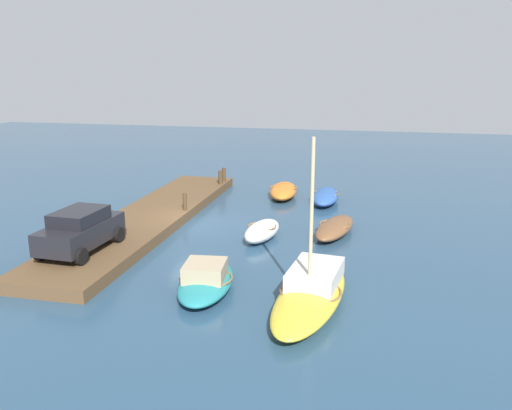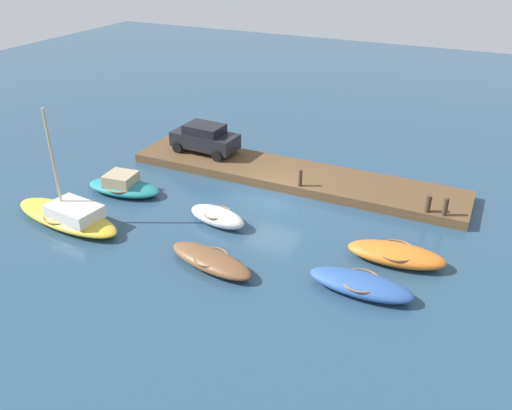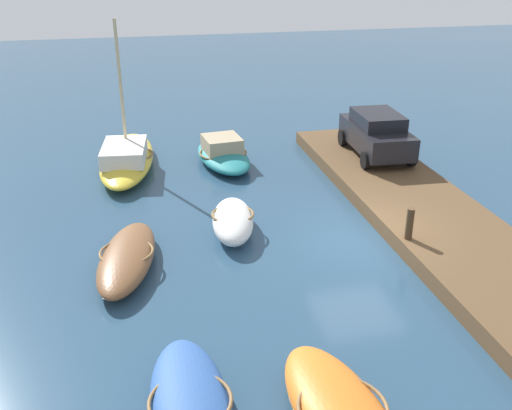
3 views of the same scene
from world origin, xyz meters
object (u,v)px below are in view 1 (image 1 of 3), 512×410
object	(u,v)px
sailboat_yellow	(311,291)
parked_car	(80,230)
mooring_post_west	(224,175)
motorboat_teal	(206,280)
mooring_post_mid_west	(220,177)
mooring_post_mid_east	(185,201)
rowboat_brown	(335,228)
rowboat_blue	(325,196)
dinghy_white	(262,231)
rowboat_orange	(283,191)

from	to	relation	value
sailboat_yellow	parked_car	bearing A→B (deg)	-94.91
sailboat_yellow	mooring_post_west	xyz separation A→B (m)	(-15.63, -7.47, 0.45)
motorboat_teal	mooring_post_mid_west	world-z (taller)	mooring_post_mid_west
mooring_post_mid_east	parked_car	distance (m)	6.94
mooring_post_west	mooring_post_mid_west	bearing A→B (deg)	0.00
mooring_post_west	mooring_post_mid_west	xyz separation A→B (m)	(0.76, 0.00, -0.02)
rowboat_brown	mooring_post_mid_west	world-z (taller)	mooring_post_mid_west
rowboat_blue	motorboat_teal	xyz separation A→B (m)	(13.29, -2.84, 0.05)
sailboat_yellow	parked_car	distance (m)	9.55
mooring_post_mid_west	mooring_post_mid_east	world-z (taller)	mooring_post_mid_east
parked_car	mooring_post_mid_west	bearing A→B (deg)	174.52
dinghy_white	sailboat_yellow	xyz separation A→B (m)	(6.20, 2.97, 0.06)
rowboat_orange	parked_car	bearing A→B (deg)	-30.81
motorboat_teal	rowboat_orange	size ratio (longest dim) A/B	1.02
sailboat_yellow	mooring_post_mid_east	size ratio (longest dim) A/B	7.00
rowboat_blue	rowboat_brown	bearing A→B (deg)	9.36
rowboat_blue	parked_car	size ratio (longest dim) A/B	1.01
rowboat_brown	rowboat_orange	world-z (taller)	rowboat_orange
motorboat_teal	sailboat_yellow	size ratio (longest dim) A/B	0.66
dinghy_white	mooring_post_west	bearing A→B (deg)	-145.34
rowboat_blue	mooring_post_west	size ratio (longest dim) A/B	4.58
rowboat_orange	parked_car	world-z (taller)	parked_car
motorboat_teal	sailboat_yellow	world-z (taller)	sailboat_yellow
motorboat_teal	rowboat_brown	size ratio (longest dim) A/B	0.99
sailboat_yellow	mooring_post_mid_east	bearing A→B (deg)	-132.48
rowboat_orange	rowboat_brown	bearing A→B (deg)	22.69
dinghy_white	rowboat_blue	world-z (taller)	dinghy_white
sailboat_yellow	mooring_post_mid_west	distance (m)	16.64
rowboat_orange	mooring_post_mid_east	bearing A→B (deg)	-40.41
rowboat_brown	rowboat_blue	bearing A→B (deg)	-158.91
mooring_post_mid_west	rowboat_blue	bearing A→B (deg)	78.83
rowboat_blue	motorboat_teal	world-z (taller)	motorboat_teal
mooring_post_mid_west	parked_car	bearing A→B (deg)	-8.12
rowboat_orange	mooring_post_mid_east	xyz separation A→B (m)	(5.80, -4.05, 0.55)
mooring_post_west	parked_car	bearing A→B (deg)	-7.67
rowboat_blue	mooring_post_mid_east	size ratio (longest dim) A/B	4.41
rowboat_blue	rowboat_brown	xyz separation A→B (m)	(5.90, 1.00, -0.03)
mooring_post_west	sailboat_yellow	bearing A→B (deg)	25.56
rowboat_brown	mooring_post_west	bearing A→B (deg)	-124.79
rowboat_blue	sailboat_yellow	world-z (taller)	sailboat_yellow
dinghy_white	motorboat_teal	xyz separation A→B (m)	(5.94, -0.71, 0.00)
mooring_post_mid_west	rowboat_orange	bearing A→B (deg)	82.46
mooring_post_west	parked_car	xyz separation A→B (m)	(13.78, -1.86, 0.43)
rowboat_brown	mooring_post_mid_east	xyz separation A→B (m)	(-0.88, -7.63, 0.60)
dinghy_white	rowboat_blue	distance (m)	7.66
motorboat_teal	mooring_post_mid_west	xyz separation A→B (m)	(-14.60, -3.79, 0.49)
mooring_post_mid_west	parked_car	size ratio (longest dim) A/B	0.21
rowboat_brown	sailboat_yellow	xyz separation A→B (m)	(7.65, -0.15, 0.14)
rowboat_orange	mooring_post_mid_west	distance (m)	4.12
rowboat_brown	rowboat_orange	bearing A→B (deg)	-140.34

